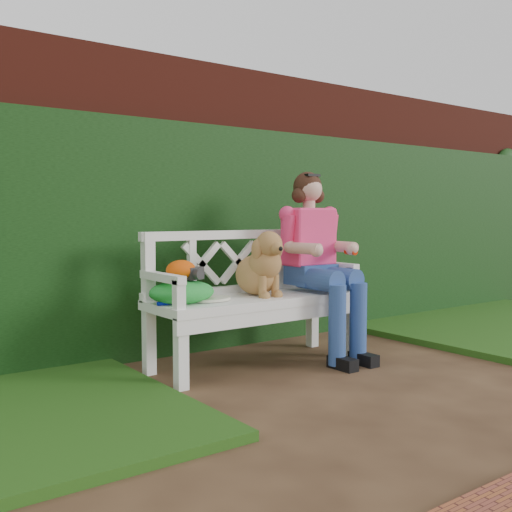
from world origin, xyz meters
TOP-DOWN VIEW (x-y plane):
  - ground at (0.00, 0.00)m, footprint 60.00×60.00m
  - brick_wall at (0.00, 1.90)m, footprint 10.00×0.30m
  - ivy_hedge at (0.00, 1.68)m, footprint 10.00×0.18m
  - grass_right at (2.40, 0.90)m, footprint 2.60×2.00m
  - garden_bench at (-0.29, 1.03)m, footprint 1.64×0.78m
  - seated_woman at (0.20, 1.01)m, footprint 0.69×0.83m
  - dog at (-0.27, 1.02)m, footprint 0.30×0.40m
  - tennis_racket at (-0.70, 1.00)m, footprint 0.55×0.26m
  - green_bag at (-0.87, 1.02)m, footprint 0.52×0.48m
  - camera_item at (-0.80, 1.01)m, footprint 0.13×0.11m
  - baseball_glove at (-0.87, 1.03)m, footprint 0.22×0.17m

SIDE VIEW (x-z plane):
  - ground at x=0.00m, z-range 0.00..0.00m
  - grass_right at x=2.40m, z-range 0.00..0.05m
  - garden_bench at x=-0.29m, z-range 0.00..0.48m
  - tennis_racket at x=-0.70m, z-range 0.48..0.51m
  - green_bag at x=-0.87m, z-range 0.48..0.63m
  - seated_woman at x=0.20m, z-range 0.00..1.29m
  - camera_item at x=-0.80m, z-range 0.63..0.70m
  - baseball_glove at x=-0.87m, z-range 0.63..0.75m
  - dog at x=-0.27m, z-range 0.48..0.93m
  - ivy_hedge at x=0.00m, z-range 0.00..1.70m
  - brick_wall at x=0.00m, z-range 0.00..2.20m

